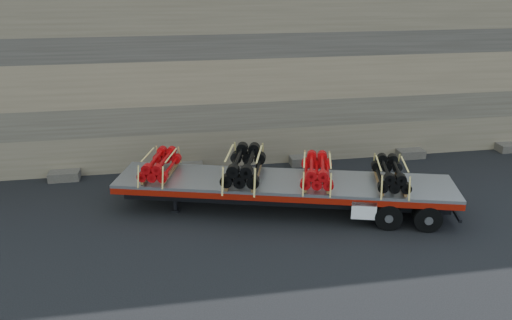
{
  "coord_description": "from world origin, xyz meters",
  "views": [
    {
      "loc": [
        -3.59,
        -15.0,
        7.95
      ],
      "look_at": [
        -0.63,
        1.78,
        1.46
      ],
      "focal_mm": 35.0,
      "sensor_mm": 36.0,
      "label": 1
    }
  ],
  "objects_px": {
    "bundle_midrear": "(317,171)",
    "bundle_midfront": "(244,166)",
    "trailer": "(283,195)",
    "bundle_front": "(160,165)",
    "bundle_rear": "(390,174)"
  },
  "relations": [
    {
      "from": "bundle_midfront",
      "to": "trailer",
      "type": "bearing_deg",
      "value": -0.0
    },
    {
      "from": "bundle_front",
      "to": "bundle_midfront",
      "type": "bearing_deg",
      "value": 0.0
    },
    {
      "from": "bundle_front",
      "to": "bundle_midrear",
      "type": "bearing_deg",
      "value": 0.0
    },
    {
      "from": "trailer",
      "to": "bundle_midfront",
      "type": "xyz_separation_m",
      "value": [
        -1.31,
        0.38,
        1.03
      ]
    },
    {
      "from": "trailer",
      "to": "bundle_midfront",
      "type": "relative_size",
      "value": 4.6
    },
    {
      "from": "bundle_midfront",
      "to": "bundle_rear",
      "type": "bearing_deg",
      "value": -0.0
    },
    {
      "from": "bundle_midrear",
      "to": "bundle_midfront",
      "type": "bearing_deg",
      "value": 180.0
    },
    {
      "from": "bundle_rear",
      "to": "bundle_midfront",
      "type": "bearing_deg",
      "value": 180.0
    },
    {
      "from": "bundle_midfront",
      "to": "bundle_rear",
      "type": "height_order",
      "value": "bundle_midfront"
    },
    {
      "from": "trailer",
      "to": "bundle_midrear",
      "type": "xyz_separation_m",
      "value": [
        1.09,
        -0.32,
        0.96
      ]
    },
    {
      "from": "trailer",
      "to": "bundle_rear",
      "type": "bearing_deg",
      "value": 0.0
    },
    {
      "from": "bundle_front",
      "to": "bundle_rear",
      "type": "distance_m",
      "value": 7.96
    },
    {
      "from": "bundle_midrear",
      "to": "bundle_rear",
      "type": "xyz_separation_m",
      "value": [
        2.37,
        -0.69,
        -0.01
      ]
    },
    {
      "from": "bundle_front",
      "to": "bundle_midfront",
      "type": "relative_size",
      "value": 0.81
    },
    {
      "from": "bundle_front",
      "to": "bundle_rear",
      "type": "height_order",
      "value": "bundle_rear"
    }
  ]
}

